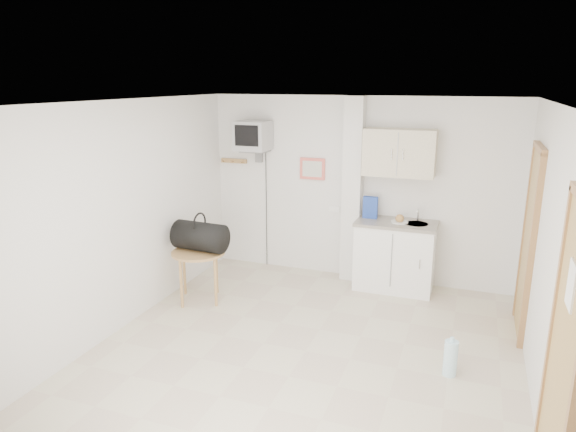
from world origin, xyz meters
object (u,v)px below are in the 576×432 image
(duffel_bag, at_px, (200,236))
(water_bottle, at_px, (450,358))
(round_table, at_px, (199,257))
(crt_television, at_px, (253,137))

(duffel_bag, xyz_separation_m, water_bottle, (3.05, -0.74, -0.66))
(round_table, distance_m, water_bottle, 3.16)
(round_table, height_order, duffel_bag, duffel_bag)
(crt_television, bearing_deg, duffel_bag, -98.86)
(duffel_bag, bearing_deg, crt_television, 85.16)
(duffel_bag, bearing_deg, round_table, -97.27)
(duffel_bag, height_order, water_bottle, duffel_bag)
(round_table, height_order, water_bottle, round_table)
(crt_television, relative_size, round_table, 3.25)
(water_bottle, bearing_deg, round_table, 167.24)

